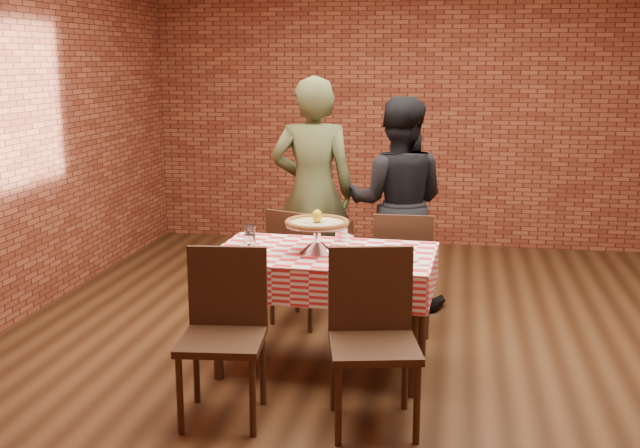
{
  "coord_description": "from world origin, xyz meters",
  "views": [
    {
      "loc": [
        0.45,
        -5.01,
        1.94
      ],
      "look_at": [
        -0.39,
        -0.37,
        0.92
      ],
      "focal_mm": 43.14,
      "sensor_mm": 36.0,
      "label": 1
    }
  ],
  "objects_px": {
    "chair_far_left": "(303,266)",
    "chair_far_right": "(404,271)",
    "chair_near_right": "(374,343)",
    "diner_black": "(397,203)",
    "diner_olive": "(313,193)",
    "pizza_stand": "(317,238)",
    "water_glass_right": "(250,235)",
    "table": "(324,311)",
    "pizza": "(317,223)",
    "water_glass_left": "(250,244)",
    "chair_near_left": "(222,339)",
    "condiment_caddy": "(345,231)"
  },
  "relations": [
    {
      "from": "chair_far_right",
      "to": "water_glass_right",
      "type": "bearing_deg",
      "value": 32.79
    },
    {
      "from": "chair_far_right",
      "to": "diner_olive",
      "type": "xyz_separation_m",
      "value": [
        -0.75,
        0.49,
        0.46
      ]
    },
    {
      "from": "water_glass_right",
      "to": "diner_black",
      "type": "xyz_separation_m",
      "value": [
        0.85,
        1.22,
        0.01
      ]
    },
    {
      "from": "pizza_stand",
      "to": "chair_far_left",
      "type": "height_order",
      "value": "pizza_stand"
    },
    {
      "from": "chair_near_left",
      "to": "diner_olive",
      "type": "height_order",
      "value": "diner_olive"
    },
    {
      "from": "pizza_stand",
      "to": "diner_olive",
      "type": "xyz_separation_m",
      "value": [
        -0.27,
        1.28,
        0.06
      ]
    },
    {
      "from": "table",
      "to": "pizza",
      "type": "xyz_separation_m",
      "value": [
        -0.04,
        -0.02,
        0.57
      ]
    },
    {
      "from": "chair_near_left",
      "to": "chair_far_left",
      "type": "xyz_separation_m",
      "value": [
        0.12,
        1.62,
        -0.03
      ]
    },
    {
      "from": "water_glass_right",
      "to": "chair_far_right",
      "type": "bearing_deg",
      "value": 34.11
    },
    {
      "from": "pizza_stand",
      "to": "condiment_caddy",
      "type": "xyz_separation_m",
      "value": [
        0.12,
        0.34,
        -0.02
      ]
    },
    {
      "from": "chair_near_left",
      "to": "table",
      "type": "bearing_deg",
      "value": 56.68
    },
    {
      "from": "table",
      "to": "diner_olive",
      "type": "height_order",
      "value": "diner_olive"
    },
    {
      "from": "condiment_caddy",
      "to": "chair_far_left",
      "type": "bearing_deg",
      "value": 153.59
    },
    {
      "from": "pizza",
      "to": "diner_black",
      "type": "relative_size",
      "value": 0.24
    },
    {
      "from": "chair_near_left",
      "to": "chair_near_right",
      "type": "xyz_separation_m",
      "value": [
        0.81,
        0.06,
        0.01
      ]
    },
    {
      "from": "table",
      "to": "pizza_stand",
      "type": "xyz_separation_m",
      "value": [
        -0.04,
        -0.02,
        0.47
      ]
    },
    {
      "from": "diner_olive",
      "to": "diner_black",
      "type": "relative_size",
      "value": 1.09
    },
    {
      "from": "chair_far_right",
      "to": "diner_black",
      "type": "bearing_deg",
      "value": -81.33
    },
    {
      "from": "water_glass_left",
      "to": "pizza",
      "type": "bearing_deg",
      "value": 12.63
    },
    {
      "from": "pizza_stand",
      "to": "diner_black",
      "type": "height_order",
      "value": "diner_black"
    },
    {
      "from": "pizza",
      "to": "diner_olive",
      "type": "relative_size",
      "value": 0.22
    },
    {
      "from": "table",
      "to": "chair_near_right",
      "type": "relative_size",
      "value": 1.43
    },
    {
      "from": "water_glass_right",
      "to": "diner_olive",
      "type": "distance_m",
      "value": 1.15
    },
    {
      "from": "table",
      "to": "chair_near_left",
      "type": "relative_size",
      "value": 1.46
    },
    {
      "from": "chair_far_right",
      "to": "diner_olive",
      "type": "distance_m",
      "value": 1.01
    },
    {
      "from": "chair_far_left",
      "to": "chair_far_right",
      "type": "height_order",
      "value": "chair_far_right"
    },
    {
      "from": "chair_far_left",
      "to": "diner_olive",
      "type": "relative_size",
      "value": 0.48
    },
    {
      "from": "table",
      "to": "chair_far_right",
      "type": "height_order",
      "value": "chair_far_right"
    },
    {
      "from": "table",
      "to": "chair_far_right",
      "type": "xyz_separation_m",
      "value": [
        0.44,
        0.78,
        0.07
      ]
    },
    {
      "from": "chair_near_left",
      "to": "diner_olive",
      "type": "relative_size",
      "value": 0.51
    },
    {
      "from": "diner_olive",
      "to": "chair_far_left",
      "type": "bearing_deg",
      "value": 84.69
    },
    {
      "from": "water_glass_left",
      "to": "chair_far_right",
      "type": "relative_size",
      "value": 0.13
    },
    {
      "from": "water_glass_right",
      "to": "condiment_caddy",
      "type": "distance_m",
      "value": 0.62
    },
    {
      "from": "table",
      "to": "water_glass_left",
      "type": "relative_size",
      "value": 11.56
    },
    {
      "from": "pizza",
      "to": "water_glass_left",
      "type": "xyz_separation_m",
      "value": [
        -0.41,
        -0.09,
        -0.13
      ]
    },
    {
      "from": "table",
      "to": "chair_near_right",
      "type": "xyz_separation_m",
      "value": [
        0.4,
        -0.76,
        0.1
      ]
    },
    {
      "from": "water_glass_left",
      "to": "chair_near_right",
      "type": "bearing_deg",
      "value": -37.46
    },
    {
      "from": "chair_near_right",
      "to": "chair_far_left",
      "type": "distance_m",
      "value": 1.71
    },
    {
      "from": "chair_near_right",
      "to": "diner_olive",
      "type": "xyz_separation_m",
      "value": [
        -0.71,
        2.03,
        0.43
      ]
    },
    {
      "from": "condiment_caddy",
      "to": "diner_black",
      "type": "height_order",
      "value": "diner_black"
    },
    {
      "from": "water_glass_right",
      "to": "condiment_caddy",
      "type": "bearing_deg",
      "value": 17.71
    },
    {
      "from": "chair_near_right",
      "to": "diner_black",
      "type": "bearing_deg",
      "value": 78.9
    },
    {
      "from": "table",
      "to": "water_glass_right",
      "type": "height_order",
      "value": "water_glass_right"
    },
    {
      "from": "water_glass_right",
      "to": "pizza",
      "type": "bearing_deg",
      "value": -17.71
    },
    {
      "from": "water_glass_left",
      "to": "water_glass_right",
      "type": "height_order",
      "value": "same"
    },
    {
      "from": "chair_far_left",
      "to": "chair_far_right",
      "type": "bearing_deg",
      "value": -160.43
    },
    {
      "from": "pizza",
      "to": "condiment_caddy",
      "type": "height_order",
      "value": "pizza"
    },
    {
      "from": "chair_near_left",
      "to": "diner_olive",
      "type": "xyz_separation_m",
      "value": [
        0.1,
        2.08,
        0.44
      ]
    },
    {
      "from": "pizza_stand",
      "to": "pizza",
      "type": "relative_size",
      "value": 1.0
    },
    {
      "from": "water_glass_left",
      "to": "chair_near_right",
      "type": "height_order",
      "value": "chair_near_right"
    }
  ]
}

